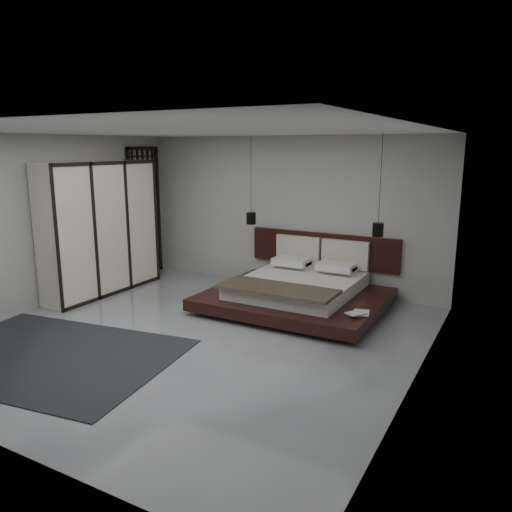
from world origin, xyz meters
The scene contains 13 objects.
floor centered at (0.00, 0.00, 0.00)m, with size 6.00×6.00×0.00m, color #96999E.
ceiling centered at (0.00, 0.00, 2.80)m, with size 6.00×6.00×0.00m, color white.
wall_back centered at (0.00, 3.00, 1.40)m, with size 6.00×6.00×0.00m, color #ADADAB.
wall_left centered at (-3.00, 0.00, 1.40)m, with size 6.00×6.00×0.00m, color #ADADAB.
wall_right centered at (3.00, 0.00, 1.40)m, with size 6.00×6.00×0.00m, color #ADADAB.
lattice_screen centered at (-2.95, 2.45, 1.30)m, with size 0.05×0.90×2.60m, color black.
bed centered at (0.75, 1.91, 0.29)m, with size 2.79×2.40×1.08m.
book_lower centered at (1.90, 1.25, 0.27)m, with size 0.22×0.30×0.03m, color #99724C.
book_upper centered at (1.88, 1.22, 0.30)m, with size 0.20×0.27×0.02m, color #99724C.
pendant_left centered at (-0.39, 2.35, 1.35)m, with size 0.17×0.17×1.56m.
pendant_right centered at (1.90, 2.35, 1.33)m, with size 0.18×0.18×1.59m.
wardrobe centered at (-2.70, 0.97, 1.18)m, with size 0.57×2.41×2.36m.
rug centered at (-1.20, -1.47, 0.01)m, with size 3.16×2.26×0.01m, color black.
Camera 1 is at (3.95, -5.38, 2.59)m, focal length 35.00 mm.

